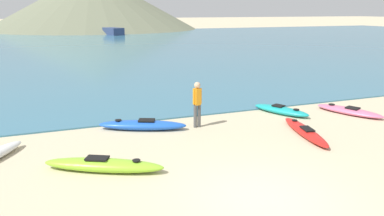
{
  "coord_description": "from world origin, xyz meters",
  "views": [
    {
      "loc": [
        -4.49,
        -6.92,
        4.39
      ],
      "look_at": [
        0.81,
        6.85,
        0.5
      ],
      "focal_mm": 35.0,
      "sensor_mm": 36.0,
      "label": 1
    }
  ],
  "objects_px": {
    "kayak_on_sand_3": "(349,111)",
    "moored_boat_0": "(113,31)",
    "kayak_on_sand_0": "(142,125)",
    "kayak_on_sand_4": "(103,165)",
    "kayak_on_sand_5": "(281,110)",
    "kayak_on_sand_2": "(305,131)",
    "person_near_waterline": "(197,102)"
  },
  "relations": [
    {
      "from": "kayak_on_sand_5",
      "to": "person_near_waterline",
      "type": "height_order",
      "value": "person_near_waterline"
    },
    {
      "from": "kayak_on_sand_2",
      "to": "kayak_on_sand_4",
      "type": "xyz_separation_m",
      "value": [
        -7.28,
        -0.6,
        0.05
      ]
    },
    {
      "from": "kayak_on_sand_3",
      "to": "kayak_on_sand_5",
      "type": "relative_size",
      "value": 1.11
    },
    {
      "from": "kayak_on_sand_2",
      "to": "kayak_on_sand_4",
      "type": "height_order",
      "value": "kayak_on_sand_4"
    },
    {
      "from": "kayak_on_sand_5",
      "to": "moored_boat_0",
      "type": "xyz_separation_m",
      "value": [
        1.94,
        54.64,
        0.53
      ]
    },
    {
      "from": "kayak_on_sand_2",
      "to": "kayak_on_sand_5",
      "type": "height_order",
      "value": "kayak_on_sand_5"
    },
    {
      "from": "kayak_on_sand_0",
      "to": "kayak_on_sand_5",
      "type": "bearing_deg",
      "value": 0.32
    },
    {
      "from": "kayak_on_sand_0",
      "to": "person_near_waterline",
      "type": "xyz_separation_m",
      "value": [
        2.04,
        -0.45,
        0.83
      ]
    },
    {
      "from": "kayak_on_sand_0",
      "to": "person_near_waterline",
      "type": "bearing_deg",
      "value": -12.45
    },
    {
      "from": "kayak_on_sand_2",
      "to": "kayak_on_sand_3",
      "type": "distance_m",
      "value": 3.87
    },
    {
      "from": "kayak_on_sand_2",
      "to": "moored_boat_0",
      "type": "xyz_separation_m",
      "value": [
        2.74,
        57.36,
        0.56
      ]
    },
    {
      "from": "kayak_on_sand_4",
      "to": "person_near_waterline",
      "type": "distance_m",
      "value": 4.94
    },
    {
      "from": "kayak_on_sand_4",
      "to": "kayak_on_sand_0",
      "type": "bearing_deg",
      "value": 59.74
    },
    {
      "from": "kayak_on_sand_2",
      "to": "kayak_on_sand_4",
      "type": "bearing_deg",
      "value": -175.25
    },
    {
      "from": "kayak_on_sand_3",
      "to": "moored_boat_0",
      "type": "xyz_separation_m",
      "value": [
        -0.79,
        55.76,
        0.54
      ]
    },
    {
      "from": "kayak_on_sand_2",
      "to": "kayak_on_sand_3",
      "type": "relative_size",
      "value": 1.16
    },
    {
      "from": "kayak_on_sand_0",
      "to": "kayak_on_sand_5",
      "type": "xyz_separation_m",
      "value": [
        6.16,
        0.03,
        -0.02
      ]
    },
    {
      "from": "person_near_waterline",
      "to": "moored_boat_0",
      "type": "xyz_separation_m",
      "value": [
        6.06,
        55.13,
        -0.33
      ]
    },
    {
      "from": "kayak_on_sand_3",
      "to": "kayak_on_sand_5",
      "type": "height_order",
      "value": "kayak_on_sand_5"
    },
    {
      "from": "kayak_on_sand_0",
      "to": "kayak_on_sand_2",
      "type": "xyz_separation_m",
      "value": [
        5.36,
        -2.68,
        -0.05
      ]
    },
    {
      "from": "kayak_on_sand_2",
      "to": "moored_boat_0",
      "type": "bearing_deg",
      "value": 87.26
    },
    {
      "from": "kayak_on_sand_0",
      "to": "moored_boat_0",
      "type": "relative_size",
      "value": 0.69
    },
    {
      "from": "kayak_on_sand_0",
      "to": "kayak_on_sand_2",
      "type": "bearing_deg",
      "value": -26.51
    },
    {
      "from": "kayak_on_sand_4",
      "to": "moored_boat_0",
      "type": "distance_m",
      "value": 58.82
    },
    {
      "from": "kayak_on_sand_0",
      "to": "kayak_on_sand_4",
      "type": "xyz_separation_m",
      "value": [
        -1.91,
        -3.28,
        0.0
      ]
    },
    {
      "from": "kayak_on_sand_3",
      "to": "person_near_waterline",
      "type": "xyz_separation_m",
      "value": [
        -6.85,
        0.62,
        0.87
      ]
    },
    {
      "from": "kayak_on_sand_3",
      "to": "kayak_on_sand_4",
      "type": "xyz_separation_m",
      "value": [
        -10.8,
        -2.2,
        0.04
      ]
    },
    {
      "from": "kayak_on_sand_2",
      "to": "person_near_waterline",
      "type": "xyz_separation_m",
      "value": [
        -3.32,
        2.22,
        0.89
      ]
    },
    {
      "from": "kayak_on_sand_0",
      "to": "kayak_on_sand_2",
      "type": "height_order",
      "value": "kayak_on_sand_0"
    },
    {
      "from": "moored_boat_0",
      "to": "person_near_waterline",
      "type": "bearing_deg",
      "value": -96.27
    },
    {
      "from": "kayak_on_sand_4",
      "to": "moored_boat_0",
      "type": "relative_size",
      "value": 0.69
    },
    {
      "from": "kayak_on_sand_3",
      "to": "kayak_on_sand_4",
      "type": "distance_m",
      "value": 11.03
    }
  ]
}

